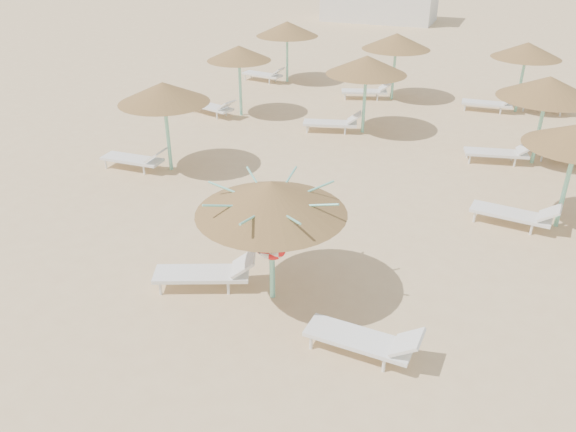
% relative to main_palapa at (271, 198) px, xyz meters
% --- Properties ---
extents(ground, '(120.00, 120.00, 0.00)m').
position_rel_main_palapa_xyz_m(ground, '(-0.22, -0.11, -2.22)').
color(ground, '#D6B582').
rests_on(ground, ground).
extents(main_palapa, '(2.86, 2.86, 2.56)m').
position_rel_main_palapa_xyz_m(main_palapa, '(0.00, 0.00, 0.00)').
color(main_palapa, '#80DEC2').
rests_on(main_palapa, ground).
extents(lounger_main_a, '(2.17, 1.37, 0.76)m').
position_rel_main_palapa_xyz_m(lounger_main_a, '(-1.35, -0.18, -1.86)').
color(lounger_main_a, white).
rests_on(lounger_main_a, ground).
extents(lounger_main_b, '(2.05, 0.73, 0.73)m').
position_rel_main_palapa_xyz_m(lounger_main_b, '(2.19, -1.00, -1.87)').
color(lounger_main_b, white).
rests_on(lounger_main_b, ground).
extents(palapa_field, '(19.23, 13.89, 2.72)m').
position_rel_main_palapa_xyz_m(palapa_field, '(1.54, 10.72, 0.08)').
color(palapa_field, '#80DEC2').
rests_on(palapa_field, ground).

